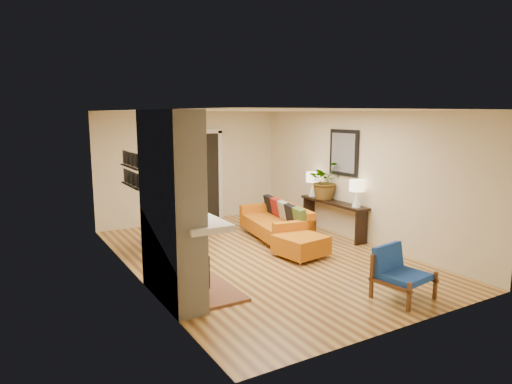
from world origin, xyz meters
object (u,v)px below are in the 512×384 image
(console_table, at_px, (333,208))
(lamp_near, at_px, (357,190))
(blue_chair, at_px, (398,270))
(dining_table, at_px, (168,217))
(houseplant, at_px, (325,180))
(ottoman, at_px, (301,245))
(lamp_far, at_px, (313,181))
(sofa, at_px, (278,222))

(console_table, bearing_deg, lamp_near, -90.00)
(blue_chair, relative_size, console_table, 0.42)
(dining_table, distance_m, console_table, 3.47)
(blue_chair, bearing_deg, houseplant, 67.78)
(ottoman, relative_size, lamp_far, 1.64)
(ottoman, xyz_separation_m, lamp_near, (1.48, 0.21, 0.83))
(sofa, xyz_separation_m, lamp_near, (1.15, -1.05, 0.72))
(lamp_far, distance_m, houseplant, 0.45)
(sofa, height_order, lamp_near, lamp_near)
(sofa, height_order, console_table, sofa)
(blue_chair, bearing_deg, lamp_far, 70.03)
(lamp_near, bearing_deg, ottoman, -171.98)
(sofa, relative_size, blue_chair, 2.64)
(blue_chair, bearing_deg, lamp_near, 59.79)
(console_table, distance_m, houseplant, 0.63)
(lamp_near, relative_size, houseplant, 0.66)
(blue_chair, xyz_separation_m, dining_table, (-2.05, 3.64, 0.27))
(blue_chair, xyz_separation_m, houseplant, (1.36, 3.33, 0.75))
(blue_chair, relative_size, dining_table, 0.41)
(sofa, distance_m, houseplant, 1.39)
(dining_table, bearing_deg, ottoman, -37.62)
(ottoman, distance_m, houseplant, 2.10)
(lamp_near, bearing_deg, sofa, 137.53)
(blue_chair, xyz_separation_m, lamp_near, (1.37, 2.35, 0.67))
(ottoman, xyz_separation_m, blue_chair, (0.11, -2.14, 0.16))
(houseplant, bearing_deg, dining_table, 174.85)
(dining_table, xyz_separation_m, lamp_far, (3.42, 0.13, 0.40))
(ottoman, relative_size, houseplant, 1.08)
(sofa, bearing_deg, dining_table, 174.20)
(lamp_near, distance_m, lamp_far, 1.42)
(sofa, distance_m, lamp_near, 1.72)
(sofa, height_order, houseplant, houseplant)
(dining_table, relative_size, console_table, 1.03)
(lamp_far, bearing_deg, lamp_near, -90.00)
(lamp_far, height_order, houseplant, houseplant)
(console_table, xyz_separation_m, lamp_near, (0.00, -0.68, 0.49))
(ottoman, distance_m, lamp_near, 1.71)
(dining_table, bearing_deg, blue_chair, -60.60)
(ottoman, xyz_separation_m, lamp_far, (1.48, 1.63, 0.83))
(console_table, height_order, lamp_far, lamp_far)
(blue_chair, height_order, console_table, console_table)
(lamp_near, height_order, lamp_far, same)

